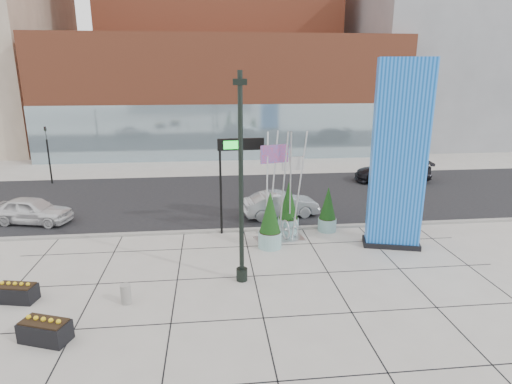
{
  "coord_description": "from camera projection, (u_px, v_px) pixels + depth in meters",
  "views": [
    {
      "loc": [
        -0.58,
        -16.28,
        7.81
      ],
      "look_at": [
        1.4,
        2.0,
        2.61
      ],
      "focal_mm": 30.0,
      "sensor_mm": 36.0,
      "label": 1
    }
  ],
  "objects": [
    {
      "name": "box_planter_south",
      "position": [
        45.0,
        330.0,
        12.77
      ],
      "size": [
        1.61,
        1.18,
        0.8
      ],
      "rotation": [
        0.0,
        0.0,
        -0.35
      ],
      "color": "black",
      "rests_on": "ground"
    },
    {
      "name": "tower_podium",
      "position": [
        225.0,
        96.0,
        42.19
      ],
      "size": [
        34.0,
        10.0,
        11.0
      ],
      "primitive_type": "cube",
      "color": "#9C482D",
      "rests_on": "ground"
    },
    {
      "name": "overhead_street_sign",
      "position": [
        237.0,
        153.0,
        20.35
      ],
      "size": [
        2.24,
        0.35,
        4.74
      ],
      "rotation": [
        0.0,
        0.0,
        0.07
      ],
      "color": "black",
      "rests_on": "ground"
    },
    {
      "name": "round_planter_west",
      "position": [
        270.0,
        221.0,
        19.35
      ],
      "size": [
        1.07,
        1.07,
        2.68
      ],
      "color": "#83B0B0",
      "rests_on": "ground"
    },
    {
      "name": "car_white_west",
      "position": [
        32.0,
        211.0,
        22.63
      ],
      "size": [
        4.4,
        2.6,
        1.4
      ],
      "primitive_type": "imported",
      "rotation": [
        0.0,
        0.0,
        1.33
      ],
      "color": "silver",
      "rests_on": "ground"
    },
    {
      "name": "round_planter_mid",
      "position": [
        288.0,
        209.0,
        21.19
      ],
      "size": [
        1.05,
        1.05,
        2.63
      ],
      "color": "#83B0B0",
      "rests_on": "ground"
    },
    {
      "name": "curb_edge",
      "position": [
        224.0,
        231.0,
        21.57
      ],
      "size": [
        80.0,
        0.3,
        0.12
      ],
      "primitive_type": "cube",
      "color": "gray",
      "rests_on": "ground"
    },
    {
      "name": "car_silver_mid",
      "position": [
        280.0,
        205.0,
        23.67
      ],
      "size": [
        4.37,
        2.06,
        1.38
      ],
      "primitive_type": "imported",
      "rotation": [
        0.0,
        0.0,
        1.72
      ],
      "color": "#A3A7AB",
      "rests_on": "ground"
    },
    {
      "name": "traffic_signal",
      "position": [
        48.0,
        152.0,
        30.24
      ],
      "size": [
        0.15,
        0.18,
        4.1
      ],
      "color": "black",
      "rests_on": "ground"
    },
    {
      "name": "concrete_bollard",
      "position": [
        126.0,
        294.0,
        14.85
      ],
      "size": [
        0.36,
        0.36,
        0.7
      ],
      "primitive_type": "cylinder",
      "color": "gray",
      "rests_on": "ground"
    },
    {
      "name": "blue_pylon",
      "position": [
        398.0,
        160.0,
        18.8
      ],
      "size": [
        2.72,
        1.75,
        8.39
      ],
      "rotation": [
        0.0,
        0.0,
        -0.27
      ],
      "color": "#0B4DB0",
      "rests_on": "ground"
    },
    {
      "name": "tower_glass_front",
      "position": [
        227.0,
        133.0,
        38.42
      ],
      "size": [
        34.0,
        0.6,
        5.0
      ],
      "primitive_type": "cube",
      "color": "#8CA5B2",
      "rests_on": "ground"
    },
    {
      "name": "round_planter_east",
      "position": [
        328.0,
        210.0,
        21.44
      ],
      "size": [
        0.92,
        0.92,
        2.31
      ],
      "color": "#83B0B0",
      "rests_on": "ground"
    },
    {
      "name": "public_art_sculpture",
      "position": [
        281.0,
        212.0,
        20.25
      ],
      "size": [
        2.48,
        1.57,
        5.24
      ],
      "rotation": [
        0.0,
        0.0,
        0.19
      ],
      "color": "silver",
      "rests_on": "ground"
    },
    {
      "name": "street_asphalt",
      "position": [
        221.0,
        198.0,
        27.32
      ],
      "size": [
        80.0,
        12.0,
        0.02
      ],
      "primitive_type": "cube",
      "color": "black",
      "rests_on": "ground"
    },
    {
      "name": "car_dark_east",
      "position": [
        392.0,
        171.0,
        31.16
      ],
      "size": [
        5.6,
        2.78,
        1.57
      ],
      "primitive_type": "imported",
      "rotation": [
        0.0,
        0.0,
        -1.68
      ],
      "color": "black",
      "rests_on": "ground"
    },
    {
      "name": "ground",
      "position": [
        228.0,
        266.0,
        17.76
      ],
      "size": [
        160.0,
        160.0,
        0.0
      ],
      "primitive_type": "plane",
      "color": "#9E9991",
      "rests_on": "ground"
    },
    {
      "name": "lamp_post",
      "position": [
        241.0,
        201.0,
        15.71
      ],
      "size": [
        0.51,
        0.43,
        7.86
      ],
      "rotation": [
        0.0,
        0.0,
        -0.08
      ],
      "color": "black",
      "rests_on": "ground"
    },
    {
      "name": "building_grey_parking",
      "position": [
        442.0,
        60.0,
        48.62
      ],
      "size": [
        20.0,
        18.0,
        18.0
      ],
      "primitive_type": "cube",
      "color": "slate",
      "rests_on": "ground"
    },
    {
      "name": "box_planter_north",
      "position": [
        16.0,
        292.0,
        15.0
      ],
      "size": [
        1.45,
        0.93,
        0.74
      ],
      "rotation": [
        0.0,
        0.0,
        -0.21
      ],
      "color": "black",
      "rests_on": "ground"
    }
  ]
}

